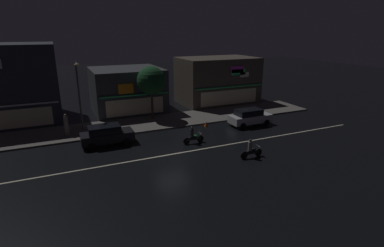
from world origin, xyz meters
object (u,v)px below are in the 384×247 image
Objects in this scene: pedestrian_on_sidewalk at (66,125)px; streetlamp_mid at (79,90)px; traffic_cone at (206,124)px; motorcycle_following at (193,136)px; motorcycle_opposite_lane at (251,150)px; parked_car_near_kerb at (250,117)px; parked_car_trailing at (106,135)px.

streetlamp_mid is at bearing 159.24° from pedestrian_on_sidewalk.
pedestrian_on_sidewalk is 13.15m from traffic_cone.
motorcycle_following is 1.00× the size of motorcycle_opposite_lane.
parked_car_near_kerb is 7.80m from motorcycle_following.
parked_car_trailing is at bearing -70.29° from streetlamp_mid.
streetlamp_mid reaches higher than parked_car_near_kerb.
parked_car_near_kerb is 2.26× the size of motorcycle_opposite_lane.
motorcycle_opposite_lane is at bearing -93.02° from traffic_cone.
motorcycle_opposite_lane is (2.74, -4.58, 0.00)m from motorcycle_following.
parked_car_trailing is 12.00m from motorcycle_opposite_lane.
streetlamp_mid is 1.51× the size of parked_car_trailing.
parked_car_near_kerb is at bearing 117.86° from pedestrian_on_sidewalk.
motorcycle_following is 4.96m from traffic_cone.
parked_car_near_kerb is 14.17m from parked_car_trailing.
traffic_cone is (0.44, 8.37, -0.36)m from motorcycle_opposite_lane.
parked_car_near_kerb reaches higher than motorcycle_opposite_lane.
parked_car_near_kerb is at bearing -18.47° from traffic_cone.
parked_car_trailing is 7.82× the size of traffic_cone.
parked_car_near_kerb is 1.00× the size of parked_car_trailing.
streetlamp_mid is at bearing 144.47° from motorcycle_following.
motorcycle_opposite_lane reaches higher than traffic_cone.
parked_car_near_kerb is at bearing -1.62° from parked_car_trailing.
motorcycle_following and motorcycle_opposite_lane have the same top height.
streetlamp_mid reaches higher than traffic_cone.
pedestrian_on_sidewalk reaches higher than motorcycle_opposite_lane.
pedestrian_on_sidewalk is 17.57m from parked_car_near_kerb.
motorcycle_opposite_lane is at bearing 56.04° from parked_car_near_kerb.
streetlamp_mid is 16.38m from motorcycle_opposite_lane.
pedestrian_on_sidewalk is at bearing -47.84° from motorcycle_opposite_lane.
parked_car_trailing is (1.54, -4.29, -3.14)m from streetlamp_mid.
parked_car_near_kerb is at bearing -16.65° from streetlamp_mid.
pedestrian_on_sidewalk reaches higher than motorcycle_following.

